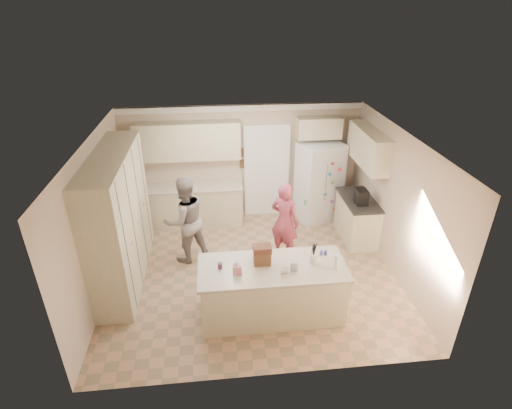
{
  "coord_description": "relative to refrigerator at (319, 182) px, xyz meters",
  "views": [
    {
      "loc": [
        -0.58,
        -6.01,
        4.6
      ],
      "look_at": [
        0.1,
        0.35,
        1.25
      ],
      "focal_mm": 28.0,
      "sensor_mm": 36.0,
      "label": 1
    }
  ],
  "objects": [
    {
      "name": "wall_right",
      "position": [
        0.92,
        -1.94,
        0.4
      ],
      "size": [
        0.02,
        4.6,
        2.6
      ],
      "primitive_type": "cube",
      "color": "beige",
      "rests_on": "ground"
    },
    {
      "name": "crown_back",
      "position": [
        -1.69,
        0.32,
        1.63
      ],
      "size": [
        5.2,
        0.08,
        0.12
      ],
      "primitive_type": "cube",
      "color": "white",
      "rests_on": "wall_back"
    },
    {
      "name": "doorway_opening",
      "position": [
        -1.14,
        0.34,
        0.15
      ],
      "size": [
        0.9,
        0.06,
        2.1
      ],
      "primitive_type": "cube",
      "color": "black",
      "rests_on": "floor"
    },
    {
      "name": "doorway_casing",
      "position": [
        -1.14,
        0.3,
        0.15
      ],
      "size": [
        1.02,
        0.03,
        2.22
      ],
      "primitive_type": "cube",
      "color": "white",
      "rests_on": "floor"
    },
    {
      "name": "fridge_seam",
      "position": [
        0.0,
        -0.35,
        0.0
      ],
      "size": [
        0.02,
        0.02,
        1.78
      ],
      "primitive_type": "cube",
      "color": "gray",
      "rests_on": "refrigerator"
    },
    {
      "name": "coffee_maker",
      "position": [
        0.56,
        -1.14,
        0.17
      ],
      "size": [
        0.22,
        0.28,
        0.3
      ],
      "primitive_type": "cube",
      "color": "black",
      "rests_on": "right_countertop"
    },
    {
      "name": "island_top",
      "position": [
        -1.49,
        -3.04,
        0.0
      ],
      "size": [
        2.28,
        0.96,
        0.05
      ],
      "primitive_type": "cube",
      "color": "#C0B4A3",
      "rests_on": "island_base"
    },
    {
      "name": "over_fridge_cab",
      "position": [
        -0.04,
        0.18,
        1.2
      ],
      "size": [
        0.95,
        0.35,
        0.45
      ],
      "primitive_type": "cube",
      "color": "beige",
      "rests_on": "wall_back"
    },
    {
      "name": "dollhouse_roof",
      "position": [
        -1.64,
        -2.94,
        0.3
      ],
      "size": [
        0.28,
        0.2,
        0.1
      ],
      "primitive_type": "cube",
      "color": "#592D1E",
      "rests_on": "dollhouse_body"
    },
    {
      "name": "wall_left",
      "position": [
        -4.3,
        -1.94,
        0.4
      ],
      "size": [
        0.02,
        4.6,
        2.6
      ],
      "primitive_type": "cube",
      "color": "beige",
      "rests_on": "ground"
    },
    {
      "name": "wall_frame_lower",
      "position": [
        -1.67,
        0.33,
        0.38
      ],
      "size": [
        0.15,
        0.02,
        0.2
      ],
      "primitive_type": "cube",
      "color": "brown",
      "rests_on": "wall_back"
    },
    {
      "name": "teen_boy",
      "position": [
        -2.9,
        -1.35,
        -0.03
      ],
      "size": [
        1.05,
        0.97,
        1.73
      ],
      "primitive_type": "imported",
      "rotation": [
        0.0,
        0.0,
        3.61
      ],
      "color": "gray",
      "rests_on": "floor"
    },
    {
      "name": "water_bottle",
      "position": [
        -0.54,
        -3.19,
        0.14
      ],
      "size": [
        0.07,
        0.07,
        0.24
      ],
      "primitive_type": "cylinder",
      "color": "silver",
      "rests_on": "island_top"
    },
    {
      "name": "floor",
      "position": [
        -1.69,
        -1.94,
        -0.91
      ],
      "size": [
        5.2,
        4.6,
        0.02
      ],
      "primitive_type": "cube",
      "color": "tan",
      "rests_on": "ground"
    },
    {
      "name": "back_countertop",
      "position": [
        -2.84,
        0.05,
        0.0
      ],
      "size": [
        2.24,
        0.63,
        0.04
      ],
      "primitive_type": "cube",
      "color": "#C0B4A3",
      "rests_on": "back_base_cab"
    },
    {
      "name": "refrigerator",
      "position": [
        0.0,
        0.0,
        0.0
      ],
      "size": [
        1.08,
        0.95,
        1.8
      ],
      "primitive_type": "cube",
      "rotation": [
        0.0,
        0.0,
        0.32
      ],
      "color": "white",
      "rests_on": "floor"
    },
    {
      "name": "right_base_cab",
      "position": [
        0.61,
        -0.94,
        -0.46
      ],
      "size": [
        0.6,
        1.2,
        0.88
      ],
      "primitive_type": "cube",
      "color": "beige",
      "rests_on": "floor"
    },
    {
      "name": "shaker_pepper",
      "position": [
        -0.6,
        -2.82,
        0.07
      ],
      "size": [
        0.05,
        0.05,
        0.09
      ],
      "primitive_type": "cylinder",
      "color": "#4B51A4",
      "rests_on": "island_top"
    },
    {
      "name": "wall_back",
      "position": [
        -1.69,
        0.37,
        0.4
      ],
      "size": [
        5.2,
        0.02,
        2.6
      ],
      "primitive_type": "cube",
      "color": "beige",
      "rests_on": "ground"
    },
    {
      "name": "right_countertop",
      "position": [
        0.6,
        -0.94,
        0.0
      ],
      "size": [
        0.63,
        1.24,
        0.04
      ],
      "primitive_type": "cube",
      "color": "#2D2B28",
      "rests_on": "right_base_cab"
    },
    {
      "name": "wall_frame_upper",
      "position": [
        -1.67,
        0.33,
        0.65
      ],
      "size": [
        0.15,
        0.02,
        0.2
      ],
      "primitive_type": "cube",
      "color": "brown",
      "rests_on": "wall_back"
    },
    {
      "name": "greeting_card_a",
      "position": [
        -1.34,
        -3.24,
        0.11
      ],
      "size": [
        0.12,
        0.06,
        0.16
      ],
      "primitive_type": "cube",
      "rotation": [
        0.15,
        0.0,
        0.2
      ],
      "color": "white",
      "rests_on": "island_top"
    },
    {
      "name": "island_base",
      "position": [
        -1.49,
        -3.04,
        -0.46
      ],
      "size": [
        2.2,
        0.9,
        0.88
      ],
      "primitive_type": "cube",
      "color": "beige",
      "rests_on": "floor"
    },
    {
      "name": "back_base_cab",
      "position": [
        -2.84,
        0.06,
        -0.46
      ],
      "size": [
        2.2,
        0.6,
        0.88
      ],
      "primitive_type": "cube",
      "color": "beige",
      "rests_on": "floor"
    },
    {
      "name": "utensil_crock",
      "position": [
        -0.84,
        -2.99,
        0.1
      ],
      "size": [
        0.13,
        0.13,
        0.15
      ],
      "primitive_type": "cylinder",
      "color": "white",
      "rests_on": "island_top"
    },
    {
      "name": "tissue_plume",
      "position": [
        -2.04,
        -3.14,
        0.2
      ],
      "size": [
        0.08,
        0.08,
        0.08
      ],
      "primitive_type": "cone",
      "color": "white",
      "rests_on": "tissue_box"
    },
    {
      "name": "greeting_card_b",
      "position": [
        -1.19,
        -3.19,
        0.11
      ],
      "size": [
        0.12,
        0.05,
        0.16
      ],
      "primitive_type": "cube",
      "rotation": [
        0.15,
        0.0,
        -0.1
      ],
      "color": "silver",
      "rests_on": "island_top"
    },
    {
      "name": "dollhouse_body",
      "position": [
        -1.64,
        -2.94,
        0.14
      ],
      "size": [
        0.26,
        0.18,
        0.22
      ],
      "primitive_type": "cube",
      "color": "brown",
      "rests_on": "island_top"
    },
    {
      "name": "shaker_salt",
      "position": [
        -0.67,
        -2.82,
        0.07
      ],
      "size": [
        0.05,
        0.05,
        0.09
      ],
      "primitive_type": "cylinder",
      "color": "#4B51A4",
      "rests_on": "island_top"
    },
    {
      "name": "fridge_handle_l",
      "position": [
        -0.05,
        -0.37,
        0.15
      ],
      "size": [
        0.02,
        0.02,
        0.85
      ],
      "primitive_type": "cylinder",
      "color": "silver",
      "rests_on": "refrigerator"
    },
    {
      "name": "fridge_handle_r",
      "position": [
        0.05,
        -0.37,
        0.15
      ],
      "size": [
        0.02,
        0.02,
        0.85
      ],
      "primitive_type": "cylinder",
      "color": "silver",
      "rests_on": "refrigerator"
    },
    {
      "name": "wall_front",
      "position": [
        -1.69,
        -4.25,
        0.4
      ],
      "size": [
        5.2,
        0.02,
        2.6
      ],
      "primitive_type": "cube",
      "color": "beige",
      "rests_on": "ground"
    },
    {
      "name": "fridge_dispenser",
      "position": [
        -0.22,
        -0.37,
        0.25
      ],
      "size": [
        0.22,
        0.03,
        0.35
      ],
      "primitive_type": "cube",
      "color": "black",
      "rests_on": "refrigerator"
    },
    {
      "name": "fridge_magnets",
      "position": [
        0.0,
        -0.36,
        0.0
      ],
      "size": [
        0.76,
        0.02,
        1.44
      ],
      "primitive_type": null,
      "color": "tan",
      "rests_on": "refrigerator"
    },
    {
      "name": "right_upper_cab",
      "position": [
        0.73,
        -0.74,
        1.05
      ],
      "size": [
        0.35,
        1.5,
        0.7
      ],
      "primitive_type": "cube",
      "color": "beige",
      "rests_on": "wall_right"
    },
    {
      "name": "back_upper_cab",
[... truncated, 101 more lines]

